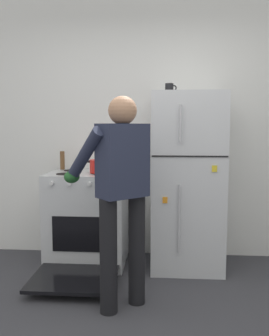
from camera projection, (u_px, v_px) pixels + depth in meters
kitchen_wall_back at (146, 129)px, 4.03m from camera, size 6.00×0.10×2.70m
refrigerator at (187, 181)px, 3.68m from camera, size 0.68×0.72×1.69m
stove_range at (87, 219)px, 3.78m from camera, size 0.76×1.23×0.93m
person_cook at (120, 183)px, 2.82m from camera, size 0.69×0.73×1.60m
red_pot at (102, 166)px, 3.68m from camera, size 0.34×0.24×0.13m
coffee_mug at (170, 88)px, 3.65m from camera, size 0.11×0.08×0.10m
pepper_mill at (62, 160)px, 3.96m from camera, size 0.05×0.05×0.19m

